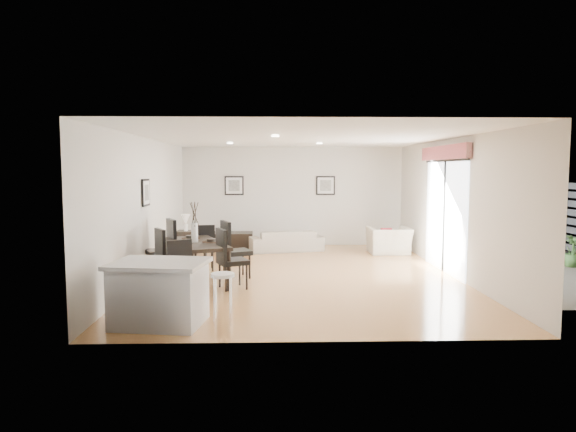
{
  "coord_description": "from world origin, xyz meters",
  "views": [
    {
      "loc": [
        -0.55,
        -10.05,
        2.09
      ],
      "look_at": [
        -0.24,
        0.4,
        1.14
      ],
      "focal_mm": 32.0,
      "sensor_mm": 36.0,
      "label": 1
    }
  ],
  "objects_px": {
    "armchair": "(389,241)",
    "kitchen_island": "(159,293)",
    "dining_chair_foot": "(204,245)",
    "side_table": "(186,243)",
    "bar_stool": "(223,280)",
    "dining_chair_enear": "(228,255)",
    "dining_chair_efar": "(232,246)",
    "sofa": "(286,241)",
    "dining_table": "(195,246)",
    "dining_chair_wfar": "(165,245)",
    "dining_chair_wnear": "(154,255)",
    "dining_chair_head": "(182,266)",
    "coffee_table": "(232,241)"
  },
  "relations": [
    {
      "from": "coffee_table",
      "to": "dining_table",
      "type": "bearing_deg",
      "value": -96.54
    },
    {
      "from": "armchair",
      "to": "kitchen_island",
      "type": "relative_size",
      "value": 0.74
    },
    {
      "from": "coffee_table",
      "to": "side_table",
      "type": "height_order",
      "value": "side_table"
    },
    {
      "from": "dining_chair_head",
      "to": "coffee_table",
      "type": "distance_m",
      "value": 5.22
    },
    {
      "from": "dining_chair_wfar",
      "to": "side_table",
      "type": "distance_m",
      "value": 2.56
    },
    {
      "from": "sofa",
      "to": "dining_chair_foot",
      "type": "distance_m",
      "value": 3.09
    },
    {
      "from": "dining_table",
      "to": "kitchen_island",
      "type": "height_order",
      "value": "kitchen_island"
    },
    {
      "from": "dining_chair_efar",
      "to": "dining_chair_foot",
      "type": "height_order",
      "value": "dining_chair_efar"
    },
    {
      "from": "dining_chair_head",
      "to": "dining_chair_enear",
      "type": "bearing_deg",
      "value": 13.12
    },
    {
      "from": "dining_table",
      "to": "dining_chair_enear",
      "type": "distance_m",
      "value": 0.82
    },
    {
      "from": "side_table",
      "to": "bar_stool",
      "type": "bearing_deg",
      "value": -75.62
    },
    {
      "from": "side_table",
      "to": "armchair",
      "type": "bearing_deg",
      "value": 1.72
    },
    {
      "from": "sofa",
      "to": "coffee_table",
      "type": "xyz_separation_m",
      "value": [
        -1.42,
        0.38,
        -0.05
      ]
    },
    {
      "from": "sofa",
      "to": "dining_chair_foot",
      "type": "xyz_separation_m",
      "value": [
        -1.76,
        -2.53,
        0.27
      ]
    },
    {
      "from": "dining_chair_enear",
      "to": "kitchen_island",
      "type": "height_order",
      "value": "dining_chair_enear"
    },
    {
      "from": "dining_chair_efar",
      "to": "side_table",
      "type": "bearing_deg",
      "value": 4.22
    },
    {
      "from": "side_table",
      "to": "dining_table",
      "type": "bearing_deg",
      "value": -77.49
    },
    {
      "from": "dining_chair_foot",
      "to": "kitchen_island",
      "type": "height_order",
      "value": "dining_chair_foot"
    },
    {
      "from": "coffee_table",
      "to": "kitchen_island",
      "type": "bearing_deg",
      "value": -95.47
    },
    {
      "from": "sofa",
      "to": "dining_chair_wfar",
      "type": "height_order",
      "value": "dining_chair_wfar"
    },
    {
      "from": "bar_stool",
      "to": "dining_chair_wfar",
      "type": "bearing_deg",
      "value": 114.73
    },
    {
      "from": "side_table",
      "to": "bar_stool",
      "type": "distance_m",
      "value": 5.77
    },
    {
      "from": "dining_chair_foot",
      "to": "armchair",
      "type": "bearing_deg",
      "value": -164.93
    },
    {
      "from": "armchair",
      "to": "bar_stool",
      "type": "xyz_separation_m",
      "value": [
        -3.57,
        -5.73,
        0.27
      ]
    },
    {
      "from": "dining_chair_efar",
      "to": "side_table",
      "type": "height_order",
      "value": "dining_chair_efar"
    },
    {
      "from": "dining_chair_foot",
      "to": "sofa",
      "type": "bearing_deg",
      "value": -135.21
    },
    {
      "from": "sofa",
      "to": "dining_chair_wfar",
      "type": "relative_size",
      "value": 1.63
    },
    {
      "from": "armchair",
      "to": "coffee_table",
      "type": "bearing_deg",
      "value": -13.39
    },
    {
      "from": "kitchen_island",
      "to": "bar_stool",
      "type": "relative_size",
      "value": 1.95
    },
    {
      "from": "armchair",
      "to": "dining_chair_enear",
      "type": "xyz_separation_m",
      "value": [
        -3.67,
        -3.68,
        0.27
      ]
    },
    {
      "from": "dining_chair_wnear",
      "to": "sofa",
      "type": "bearing_deg",
      "value": 120.08
    },
    {
      "from": "dining_chair_efar",
      "to": "dining_chair_foot",
      "type": "distance_m",
      "value": 0.96
    },
    {
      "from": "dining_chair_wnear",
      "to": "bar_stool",
      "type": "distance_m",
      "value": 2.55
    },
    {
      "from": "dining_chair_enear",
      "to": "dining_chair_foot",
      "type": "xyz_separation_m",
      "value": [
        -0.63,
        1.63,
        -0.06
      ]
    },
    {
      "from": "dining_chair_efar",
      "to": "bar_stool",
      "type": "bearing_deg",
      "value": 159.69
    },
    {
      "from": "dining_chair_wnear",
      "to": "bar_stool",
      "type": "bearing_deg",
      "value": 4.33
    },
    {
      "from": "armchair",
      "to": "dining_chair_head",
      "type": "height_order",
      "value": "dining_chair_head"
    },
    {
      "from": "dining_chair_foot",
      "to": "dining_chair_wfar",
      "type": "bearing_deg",
      "value": 33.58
    },
    {
      "from": "dining_chair_wfar",
      "to": "coffee_table",
      "type": "bearing_deg",
      "value": 137.82
    },
    {
      "from": "dining_chair_foot",
      "to": "side_table",
      "type": "distance_m",
      "value": 2.04
    },
    {
      "from": "dining_chair_enear",
      "to": "sofa",
      "type": "bearing_deg",
      "value": -37.7
    },
    {
      "from": "dining_chair_efar",
      "to": "coffee_table",
      "type": "bearing_deg",
      "value": -17.89
    },
    {
      "from": "kitchen_island",
      "to": "dining_chair_efar",
      "type": "bearing_deg",
      "value": 84.57
    },
    {
      "from": "coffee_table",
      "to": "side_table",
      "type": "xyz_separation_m",
      "value": [
        -1.03,
        -1.0,
        0.08
      ]
    },
    {
      "from": "dining_chair_foot",
      "to": "bar_stool",
      "type": "xyz_separation_m",
      "value": [
        0.74,
        -3.67,
        0.06
      ]
    },
    {
      "from": "dining_chair_enear",
      "to": "dining_chair_efar",
      "type": "distance_m",
      "value": 0.91
    },
    {
      "from": "dining_chair_wfar",
      "to": "dining_chair_efar",
      "type": "distance_m",
      "value": 1.29
    },
    {
      "from": "sofa",
      "to": "armchair",
      "type": "height_order",
      "value": "armchair"
    },
    {
      "from": "dining_table",
      "to": "bar_stool",
      "type": "bearing_deg",
      "value": -94.57
    },
    {
      "from": "dining_chair_efar",
      "to": "coffee_table",
      "type": "xyz_separation_m",
      "value": [
        -0.29,
        3.62,
        -0.4
      ]
    }
  ]
}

